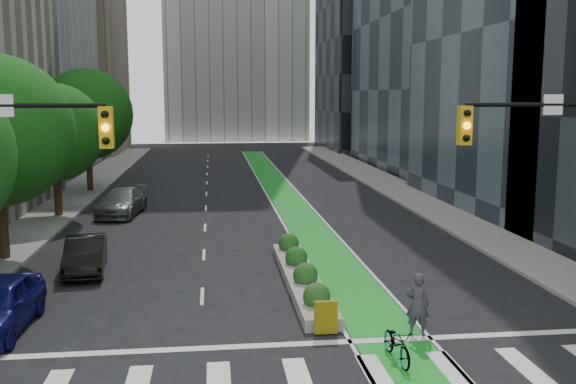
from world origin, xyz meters
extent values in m
plane|color=black|center=(0.00, 0.00, 0.00)|extent=(160.00, 160.00, 0.00)
cube|color=gray|center=(-11.80, 25.00, 0.07)|extent=(3.60, 90.00, 0.15)
cube|color=gray|center=(11.80, 25.00, 0.07)|extent=(3.60, 90.00, 0.15)
cube|color=#1B9625|center=(3.00, 30.00, 0.01)|extent=(2.20, 70.00, 0.01)
cube|color=tan|center=(-20.00, 66.00, 13.00)|extent=(14.00, 16.00, 26.00)
cube|color=black|center=(20.00, 68.00, 14.00)|extent=(14.00, 18.00, 28.00)
cylinder|color=black|center=(-11.00, 12.00, 2.52)|extent=(0.44, 0.44, 5.04)
cylinder|color=black|center=(-11.00, 22.00, 2.24)|extent=(0.44, 0.44, 4.48)
sphere|color=#11470F|center=(-11.00, 22.00, 4.96)|extent=(5.60, 5.60, 5.60)
cylinder|color=black|center=(-11.00, 32.00, 2.58)|extent=(0.44, 0.44, 5.15)
sphere|color=#11470F|center=(-11.00, 32.00, 5.70)|extent=(6.60, 6.60, 6.60)
cube|color=gold|center=(-4.70, 0.50, 6.25)|extent=(0.34, 0.28, 1.05)
sphere|color=orange|center=(-4.70, 0.34, 6.25)|extent=(0.20, 0.20, 0.20)
cube|color=white|center=(-7.17, 0.47, 6.80)|extent=(0.55, 0.04, 0.55)
cylinder|color=black|center=(7.45, 0.50, 6.80)|extent=(5.50, 0.12, 0.12)
cube|color=gold|center=(4.70, 0.50, 6.25)|extent=(0.34, 0.28, 1.05)
sphere|color=orange|center=(4.70, 0.34, 6.25)|extent=(0.20, 0.20, 0.20)
cube|color=white|center=(7.17, 0.47, 6.80)|extent=(0.55, 0.04, 0.55)
cube|color=gray|center=(1.20, 7.00, 0.20)|extent=(1.20, 10.00, 0.40)
cube|color=yellow|center=(1.20, 1.80, 0.55)|extent=(0.70, 0.12, 1.00)
sphere|color=#194C19|center=(1.20, 3.50, 0.65)|extent=(0.90, 0.90, 0.90)
sphere|color=#194C19|center=(1.20, 6.00, 0.65)|extent=(0.90, 0.90, 0.90)
sphere|color=#194C19|center=(1.20, 8.50, 0.65)|extent=(0.90, 0.90, 0.90)
sphere|color=#194C19|center=(1.20, 11.00, 0.65)|extent=(0.90, 0.90, 0.90)
imported|color=gray|center=(2.77, -0.26, 0.48)|extent=(0.78, 1.89, 0.97)
imported|color=#39333E|center=(3.87, 1.45, 0.96)|extent=(0.80, 0.64, 1.92)
imported|color=black|center=(-7.20, 9.78, 0.71)|extent=(1.98, 4.46, 1.42)
imported|color=#535658|center=(-7.43, 22.31, 0.78)|extent=(2.81, 5.58, 1.56)
camera|label=1|loc=(-2.08, -16.12, 7.05)|focal=40.00mm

